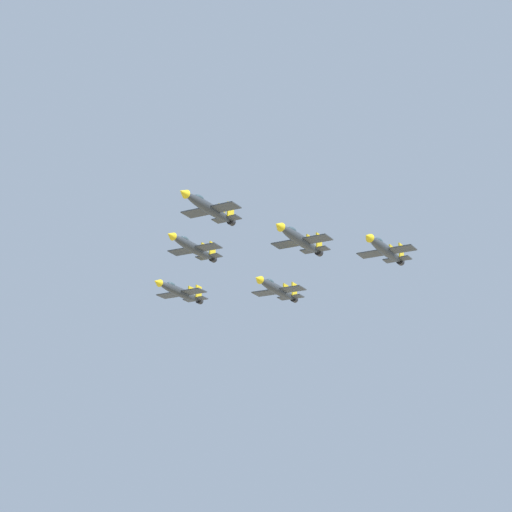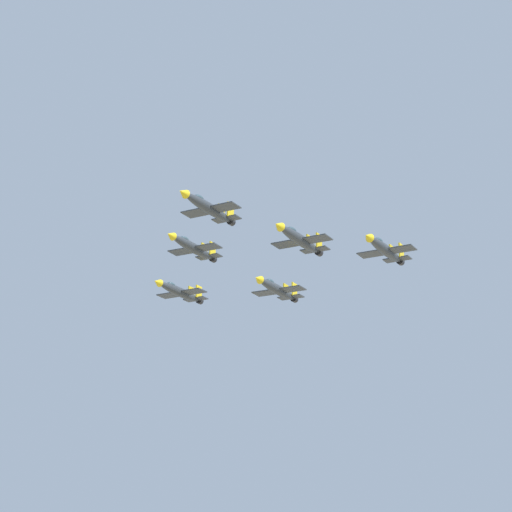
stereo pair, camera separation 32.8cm
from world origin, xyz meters
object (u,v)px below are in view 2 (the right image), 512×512
object	(u,v)px
jet_lead	(208,208)
jet_left_wingman	(300,239)
jet_right_outer	(180,292)
jet_left_outer	(385,249)
jet_slot_rear	(277,289)
jet_right_wingman	(193,247)

from	to	relation	value
jet_lead	jet_left_wingman	size ratio (longest dim) A/B	0.97
jet_lead	jet_right_outer	bearing A→B (deg)	-138.70
jet_lead	jet_right_outer	world-z (taller)	jet_lead
jet_left_wingman	jet_right_outer	world-z (taller)	jet_left_wingman
jet_left_outer	jet_lead	bearing A→B (deg)	-39.55
jet_slot_rear	jet_right_outer	bearing A→B (deg)	-90.29
jet_right_outer	jet_slot_rear	world-z (taller)	jet_right_outer
jet_lead	jet_right_outer	distance (m)	37.37
jet_lead	jet_left_outer	distance (m)	37.10
jet_right_wingman	jet_left_outer	distance (m)	38.58
jet_slot_rear	jet_right_wingman	bearing A→B (deg)	-40.65
jet_right_wingman	jet_left_outer	xyz separation A→B (m)	(-28.24, 26.22, -1.93)
jet_left_outer	jet_right_outer	world-z (taller)	jet_left_outer
jet_left_outer	jet_right_outer	xyz separation A→B (m)	(20.76, -43.09, -2.17)
jet_right_wingman	jet_right_outer	size ratio (longest dim) A/B	0.98
jet_right_outer	jet_slot_rear	bearing A→B (deg)	90.97
jet_lead	jet_left_wingman	bearing A→B (deg)	140.57
jet_left_wingman	jet_left_outer	world-z (taller)	jet_left_outer
jet_lead	jet_slot_rear	size ratio (longest dim) A/B	1.02
jet_left_outer	jet_slot_rear	world-z (taller)	jet_left_outer
jet_left_wingman	jet_right_wingman	world-z (taller)	jet_right_wingman
jet_left_wingman	jet_right_outer	distance (m)	38.58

